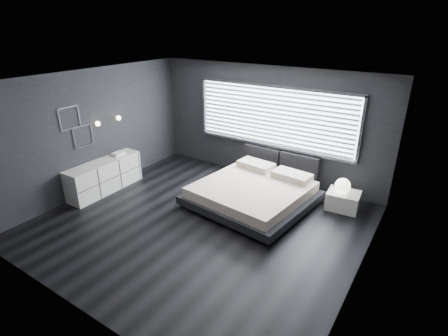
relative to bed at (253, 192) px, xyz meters
The scene contains 12 objects.
room 1.76m from the bed, 110.77° to the right, with size 6.04×6.00×2.80m.
window 1.96m from the bed, 101.22° to the left, with size 4.14×0.09×1.52m.
headboard 1.40m from the bed, 90.21° to the left, with size 1.96×0.16×0.52m.
sconce_near 3.81m from the bed, 160.04° to the right, with size 0.18×0.11×0.11m.
sconce_far 3.67m from the bed, 169.53° to the right, with size 0.18×0.11×0.11m.
wall_art_upper 4.21m from the bed, 152.21° to the right, with size 0.01×0.48×0.48m.
wall_art_lower 3.95m from the bed, 155.55° to the right, with size 0.01×0.48×0.48m.
bed is the anchor object (origin of this frame).
nightstand 1.93m from the bed, 27.13° to the left, with size 0.66×0.55×0.38m, color silver.
orb_lamp 1.89m from the bed, 26.80° to the left, with size 0.32×0.32×0.32m, color white.
dresser 3.52m from the bed, 157.91° to the right, with size 0.56×1.88×0.75m.
book_stack 3.41m from the bed, 165.64° to the right, with size 0.26×0.32×0.06m.
Camera 1 is at (3.67, -4.77, 3.77)m, focal length 28.00 mm.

